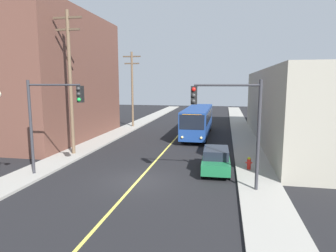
{
  "coord_description": "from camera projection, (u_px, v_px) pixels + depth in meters",
  "views": [
    {
      "loc": [
        5.12,
        -16.6,
        5.97
      ],
      "look_at": [
        0.0,
        9.69,
        2.0
      ],
      "focal_mm": 31.18,
      "sensor_mm": 36.0,
      "label": 1
    }
  ],
  "objects": [
    {
      "name": "ground_plane",
      "position": [
        138.0,
        181.0,
        17.96
      ],
      "size": [
        120.0,
        120.0,
        0.0
      ],
      "primitive_type": "plane",
      "color": "black"
    },
    {
      "name": "sidewalk_right",
      "position": [
        247.0,
        149.0,
        26.29
      ],
      "size": [
        2.5,
        90.0,
        0.15
      ],
      "primitive_type": "cube",
      "color": "gray",
      "rests_on": "ground"
    },
    {
      "name": "sidewalk_left",
      "position": [
        97.0,
        143.0,
        29.03
      ],
      "size": [
        2.5,
        90.0,
        0.15
      ],
      "primitive_type": "cube",
      "color": "gray",
      "rests_on": "ground"
    },
    {
      "name": "utility_pole_mid",
      "position": [
        132.0,
        86.0,
        38.8
      ],
      "size": [
        2.4,
        0.28,
        9.85
      ],
      "color": "brown",
      "rests_on": "sidewalk_left"
    },
    {
      "name": "traffic_signal_right_corner",
      "position": [
        230.0,
        114.0,
        15.75
      ],
      "size": [
        3.75,
        0.48,
        6.0
      ],
      "color": "#2D2D33",
      "rests_on": "sidewalk_right"
    },
    {
      "name": "fire_hydrant",
      "position": [
        249.0,
        163.0,
        19.81
      ],
      "size": [
        0.44,
        0.26,
        0.84
      ],
      "color": "red",
      "rests_on": "sidewalk_right"
    },
    {
      "name": "traffic_signal_left_corner",
      "position": [
        52.0,
        110.0,
        18.07
      ],
      "size": [
        3.75,
        0.48,
        6.0
      ],
      "color": "#2D2D33",
      "rests_on": "sidewalk_left"
    },
    {
      "name": "building_left_brick",
      "position": [
        46.0,
        77.0,
        30.78
      ],
      "size": [
        10.0,
        16.52,
        13.07
      ],
      "color": "brown",
      "rests_on": "ground"
    },
    {
      "name": "utility_pole_near",
      "position": [
        70.0,
        77.0,
        23.43
      ],
      "size": [
        2.4,
        0.28,
        11.47
      ],
      "color": "brown",
      "rests_on": "sidewalk_left"
    },
    {
      "name": "lane_stripe_center",
      "position": [
        177.0,
        137.0,
        32.53
      ],
      "size": [
        0.16,
        60.0,
        0.01
      ],
      "primitive_type": "cube",
      "color": "#D8CC4C",
      "rests_on": "ground"
    },
    {
      "name": "city_bus",
      "position": [
        198.0,
        120.0,
        32.95
      ],
      "size": [
        2.63,
        12.17,
        3.2
      ],
      "color": "navy",
      "rests_on": "ground"
    },
    {
      "name": "parked_car_green",
      "position": [
        216.0,
        160.0,
        19.68
      ],
      "size": [
        1.92,
        4.45,
        1.62
      ],
      "color": "#196038",
      "rests_on": "ground"
    },
    {
      "name": "building_right_warehouse",
      "position": [
        321.0,
        107.0,
        28.86
      ],
      "size": [
        12.0,
        27.62,
        7.22
      ],
      "color": "gray",
      "rests_on": "ground"
    }
  ]
}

